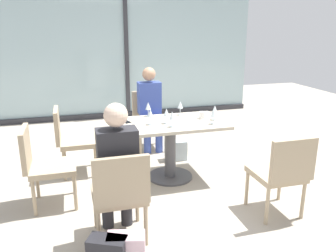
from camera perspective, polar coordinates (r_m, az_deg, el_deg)
ground_plane at (r=4.43m, az=0.36°, el=-8.45°), size 12.00×12.00×0.00m
window_wall_backdrop at (r=7.17m, az=-6.90°, el=11.12°), size 5.35×0.10×2.70m
dining_table_main at (r=4.23m, az=0.37°, el=-1.81°), size 1.31×0.81×0.73m
chair_front_left at (r=3.01m, az=-8.00°, el=-10.72°), size 0.46×0.50×0.87m
chair_near_window at (r=5.34m, az=-3.19°, el=1.61°), size 0.46×0.51×0.87m
chair_far_left at (r=4.53m, az=-15.85°, el=-1.75°), size 0.50×0.46×0.87m
chair_side_end at (r=3.81m, az=-20.07°, el=-5.62°), size 0.50×0.46×0.87m
chair_front_right at (r=3.56m, az=18.43°, el=-7.07°), size 0.46×0.50×0.87m
person_front_left at (r=3.03m, az=-8.44°, el=-6.37°), size 0.34×0.39×1.26m
person_near_window at (r=5.19m, az=-2.96°, el=3.48°), size 0.34×0.39×1.26m
wine_glass_0 at (r=4.47m, az=2.05°, el=3.50°), size 0.07×0.07×0.18m
wine_glass_1 at (r=4.09m, az=7.56°, el=2.13°), size 0.07×0.07×0.18m
wine_glass_2 at (r=3.94m, az=0.68°, el=1.71°), size 0.07×0.07×0.18m
wine_glass_3 at (r=4.27m, az=7.77°, el=2.73°), size 0.07×0.07×0.18m
wine_glass_4 at (r=4.41m, az=-3.32°, el=3.30°), size 0.07×0.07×0.18m
wine_glass_5 at (r=4.03m, az=-2.93°, el=2.04°), size 0.07×0.07×0.18m
wine_glass_6 at (r=4.07m, az=-0.27°, el=2.21°), size 0.07×0.07×0.18m
coffee_cup at (r=4.33m, az=5.68°, el=1.81°), size 0.08×0.08×0.09m
cell_phone_on_table at (r=4.20m, az=-7.00°, el=0.73°), size 0.12×0.16×0.01m
handbag_1 at (r=4.92m, az=1.32°, el=-4.05°), size 0.31×0.17×0.28m
handbag_2 at (r=2.93m, az=-6.93°, el=-19.80°), size 0.33×0.23×0.28m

